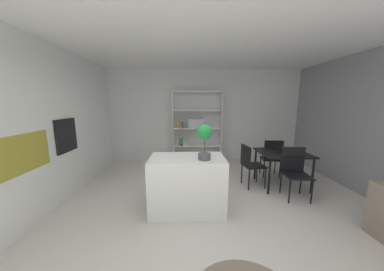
{
  "coord_description": "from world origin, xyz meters",
  "views": [
    {
      "loc": [
        -0.28,
        -2.81,
        1.81
      ],
      "look_at": [
        -0.17,
        0.78,
        1.19
      ],
      "focal_mm": 17.58,
      "sensor_mm": 36.0,
      "label": 1
    }
  ],
  "objects_px": {
    "kitchen_island": "(187,184)",
    "dining_chair_far": "(272,156)",
    "built_in_oven": "(66,135)",
    "dining_chair_island_side": "(250,162)",
    "potted_plant_on_island": "(205,138)",
    "dining_table": "(283,156)",
    "open_bookshelf": "(195,127)",
    "dining_chair_near": "(294,168)"
  },
  "relations": [
    {
      "from": "dining_table",
      "to": "dining_chair_island_side",
      "type": "xyz_separation_m",
      "value": [
        -0.71,
        -0.01,
        -0.13
      ]
    },
    {
      "from": "dining_table",
      "to": "dining_chair_island_side",
      "type": "height_order",
      "value": "dining_chair_island_side"
    },
    {
      "from": "dining_chair_island_side",
      "to": "dining_chair_near",
      "type": "height_order",
      "value": "dining_chair_near"
    },
    {
      "from": "built_in_oven",
      "to": "dining_chair_island_side",
      "type": "height_order",
      "value": "built_in_oven"
    },
    {
      "from": "open_bookshelf",
      "to": "dining_chair_island_side",
      "type": "xyz_separation_m",
      "value": [
        1.1,
        -1.69,
        -0.54
      ]
    },
    {
      "from": "dining_chair_near",
      "to": "kitchen_island",
      "type": "bearing_deg",
      "value": -162.61
    },
    {
      "from": "open_bookshelf",
      "to": "dining_chair_near",
      "type": "xyz_separation_m",
      "value": [
        1.83,
        -2.13,
        -0.52
      ]
    },
    {
      "from": "potted_plant_on_island",
      "to": "dining_chair_island_side",
      "type": "distance_m",
      "value": 1.65
    },
    {
      "from": "dining_chair_far",
      "to": "dining_chair_island_side",
      "type": "distance_m",
      "value": 0.85
    },
    {
      "from": "kitchen_island",
      "to": "dining_chair_island_side",
      "type": "xyz_separation_m",
      "value": [
        1.35,
        0.89,
        0.08
      ]
    },
    {
      "from": "kitchen_island",
      "to": "dining_table",
      "type": "distance_m",
      "value": 2.26
    },
    {
      "from": "dining_table",
      "to": "dining_chair_far",
      "type": "bearing_deg",
      "value": 91.46
    },
    {
      "from": "kitchen_island",
      "to": "dining_table",
      "type": "height_order",
      "value": "kitchen_island"
    },
    {
      "from": "open_bookshelf",
      "to": "dining_table",
      "type": "distance_m",
      "value": 2.5
    },
    {
      "from": "kitchen_island",
      "to": "open_bookshelf",
      "type": "relative_size",
      "value": 0.57
    },
    {
      "from": "open_bookshelf",
      "to": "dining_chair_far",
      "type": "relative_size",
      "value": 2.28
    },
    {
      "from": "dining_chair_island_side",
      "to": "dining_chair_near",
      "type": "xyz_separation_m",
      "value": [
        0.72,
        -0.44,
        0.01
      ]
    },
    {
      "from": "kitchen_island",
      "to": "dining_chair_island_side",
      "type": "bearing_deg",
      "value": 33.22
    },
    {
      "from": "open_bookshelf",
      "to": "built_in_oven",
      "type": "bearing_deg",
      "value": -141.18
    },
    {
      "from": "dining_chair_near",
      "to": "dining_table",
      "type": "bearing_deg",
      "value": 96.61
    },
    {
      "from": "dining_chair_island_side",
      "to": "dining_chair_far",
      "type": "bearing_deg",
      "value": -63.89
    },
    {
      "from": "dining_chair_island_side",
      "to": "open_bookshelf",
      "type": "bearing_deg",
      "value": 24.9
    },
    {
      "from": "dining_table",
      "to": "dining_chair_island_side",
      "type": "relative_size",
      "value": 1.08
    },
    {
      "from": "built_in_oven",
      "to": "open_bookshelf",
      "type": "xyz_separation_m",
      "value": [
        2.51,
        2.02,
        -0.13
      ]
    },
    {
      "from": "potted_plant_on_island",
      "to": "dining_chair_far",
      "type": "relative_size",
      "value": 0.59
    },
    {
      "from": "potted_plant_on_island",
      "to": "dining_chair_far",
      "type": "xyz_separation_m",
      "value": [
        1.78,
        1.49,
        -0.73
      ]
    },
    {
      "from": "dining_table",
      "to": "dining_chair_far",
      "type": "distance_m",
      "value": 0.48
    },
    {
      "from": "dining_chair_far",
      "to": "dining_chair_island_side",
      "type": "height_order",
      "value": "dining_chair_far"
    },
    {
      "from": "open_bookshelf",
      "to": "dining_chair_far",
      "type": "xyz_separation_m",
      "value": [
        1.8,
        -1.2,
        -0.53
      ]
    },
    {
      "from": "dining_table",
      "to": "dining_chair_near",
      "type": "relative_size",
      "value": 1.04
    },
    {
      "from": "dining_table",
      "to": "built_in_oven",
      "type": "bearing_deg",
      "value": -175.43
    },
    {
      "from": "dining_chair_far",
      "to": "dining_chair_near",
      "type": "bearing_deg",
      "value": 98.37
    },
    {
      "from": "dining_chair_far",
      "to": "dining_table",
      "type": "bearing_deg",
      "value": 98.47
    },
    {
      "from": "built_in_oven",
      "to": "dining_chair_far",
      "type": "relative_size",
      "value": 0.66
    },
    {
      "from": "built_in_oven",
      "to": "dining_chair_far",
      "type": "height_order",
      "value": "built_in_oven"
    },
    {
      "from": "kitchen_island",
      "to": "dining_chair_near",
      "type": "relative_size",
      "value": 1.28
    },
    {
      "from": "dining_chair_far",
      "to": "open_bookshelf",
      "type": "bearing_deg",
      "value": -26.7
    },
    {
      "from": "built_in_oven",
      "to": "open_bookshelf",
      "type": "bearing_deg",
      "value": 38.82
    },
    {
      "from": "kitchen_island",
      "to": "dining_chair_far",
      "type": "distance_m",
      "value": 2.47
    },
    {
      "from": "built_in_oven",
      "to": "dining_table",
      "type": "relative_size",
      "value": 0.62
    },
    {
      "from": "kitchen_island",
      "to": "dining_chair_near",
      "type": "distance_m",
      "value": 2.12
    },
    {
      "from": "potted_plant_on_island",
      "to": "dining_chair_far",
      "type": "distance_m",
      "value": 2.43
    }
  ]
}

